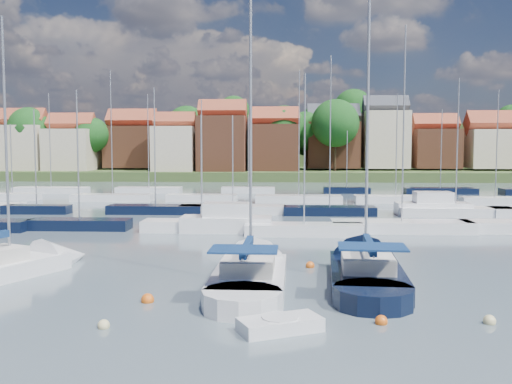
{
  "coord_description": "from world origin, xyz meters",
  "views": [
    {
      "loc": [
        -0.74,
        -23.58,
        6.55
      ],
      "look_at": [
        -2.71,
        14.0,
        3.57
      ],
      "focal_mm": 40.0,
      "sensor_mm": 36.0,
      "label": 1
    }
  ],
  "objects": [
    {
      "name": "sailboat_centre",
      "position": [
        -2.38,
        4.22,
        0.35
      ],
      "size": [
        3.48,
        12.47,
        16.83
      ],
      "rotation": [
        0.0,
        0.0,
        1.56
      ],
      "color": "silver",
      "rests_on": "ground"
    },
    {
      "name": "buoy_c",
      "position": [
        -6.56,
        -0.2,
        0.0
      ],
      "size": [
        0.55,
        0.55,
        0.55
      ],
      "primitive_type": "sphere",
      "color": "#D85914",
      "rests_on": "ground"
    },
    {
      "name": "tender",
      "position": [
        -0.92,
        -3.74,
        0.24
      ],
      "size": [
        3.22,
        2.47,
        0.63
      ],
      "rotation": [
        0.0,
        0.0,
        0.44
      ],
      "color": "silver",
      "rests_on": "ground"
    },
    {
      "name": "ground",
      "position": [
        0.0,
        40.0,
        0.0
      ],
      "size": [
        260.0,
        260.0,
        0.0
      ],
      "primitive_type": "plane",
      "color": "#4C5D68",
      "rests_on": "ground"
    },
    {
      "name": "marina_field",
      "position": [
        1.91,
        35.15,
        0.43
      ],
      "size": [
        79.62,
        41.41,
        15.93
      ],
      "color": "silver",
      "rests_on": "ground"
    },
    {
      "name": "sailboat_left",
      "position": [
        -14.48,
        4.93,
        0.36
      ],
      "size": [
        6.81,
        10.53,
        14.11
      ],
      "rotation": [
        0.0,
        0.0,
        1.14
      ],
      "color": "silver",
      "rests_on": "ground"
    },
    {
      "name": "buoy_d",
      "position": [
        2.82,
        -2.69,
        0.0
      ],
      "size": [
        0.47,
        0.47,
        0.47
      ],
      "primitive_type": "sphere",
      "color": "#D85914",
      "rests_on": "ground"
    },
    {
      "name": "buoy_b",
      "position": [
        -7.32,
        -3.71,
        0.0
      ],
      "size": [
        0.44,
        0.44,
        0.44
      ],
      "primitive_type": "sphere",
      "color": "beige",
      "rests_on": "ground"
    },
    {
      "name": "far_shore_town",
      "position": [
        2.23,
        132.67,
        4.61
      ],
      "size": [
        212.46,
        90.0,
        22.27
      ],
      "color": "#394A25",
      "rests_on": "ground"
    },
    {
      "name": "sailboat_navy",
      "position": [
        3.23,
        5.2,
        0.35
      ],
      "size": [
        4.16,
        12.82,
        17.44
      ],
      "rotation": [
        0.0,
        0.0,
        1.51
      ],
      "color": "black",
      "rests_on": "ground"
    },
    {
      "name": "buoy_f",
      "position": [
        6.84,
        -2.45,
        0.0
      ],
      "size": [
        0.47,
        0.47,
        0.47
      ],
      "primitive_type": "sphere",
      "color": "beige",
      "rests_on": "ground"
    },
    {
      "name": "buoy_e",
      "position": [
        0.6,
        7.14,
        0.0
      ],
      "size": [
        0.48,
        0.48,
        0.48
      ],
      "primitive_type": "sphere",
      "color": "#D85914",
      "rests_on": "ground"
    }
  ]
}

